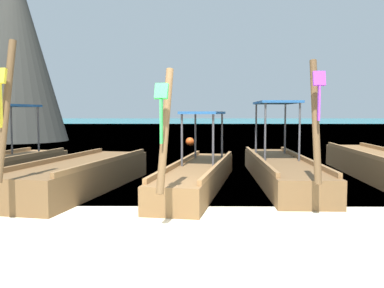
{
  "coord_description": "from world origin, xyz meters",
  "views": [
    {
      "loc": [
        0.11,
        -6.21,
        1.73
      ],
      "look_at": [
        0.0,
        3.57,
        1.01
      ],
      "focal_mm": 40.03,
      "sensor_mm": 36.0,
      "label": 1
    }
  ],
  "objects_px": {
    "longtail_boat_yellow_ribbon": "(82,175)",
    "longtail_boat_pink_ribbon": "(377,166)",
    "longtail_boat_green_ribbon": "(198,174)",
    "mooring_buoy_near": "(190,142)",
    "karst_rock": "(11,51)",
    "longtail_boat_violet_ribbon": "(281,168)"
  },
  "relations": [
    {
      "from": "longtail_boat_violet_ribbon",
      "to": "mooring_buoy_near",
      "type": "distance_m",
      "value": 11.73
    },
    {
      "from": "karst_rock",
      "to": "longtail_boat_green_ribbon",
      "type": "bearing_deg",
      "value": -55.29
    },
    {
      "from": "longtail_boat_green_ribbon",
      "to": "karst_rock",
      "type": "bearing_deg",
      "value": 124.71
    },
    {
      "from": "longtail_boat_green_ribbon",
      "to": "longtail_boat_pink_ribbon",
      "type": "height_order",
      "value": "longtail_boat_pink_ribbon"
    },
    {
      "from": "longtail_boat_violet_ribbon",
      "to": "mooring_buoy_near",
      "type": "bearing_deg",
      "value": 102.03
    },
    {
      "from": "karst_rock",
      "to": "mooring_buoy_near",
      "type": "bearing_deg",
      "value": -20.11
    },
    {
      "from": "longtail_boat_green_ribbon",
      "to": "longtail_boat_pink_ribbon",
      "type": "xyz_separation_m",
      "value": [
        4.7,
        1.42,
        0.02
      ]
    },
    {
      "from": "longtail_boat_yellow_ribbon",
      "to": "karst_rock",
      "type": "xyz_separation_m",
      "value": [
        -8.69,
        16.62,
        5.11
      ]
    },
    {
      "from": "longtail_boat_yellow_ribbon",
      "to": "longtail_boat_green_ribbon",
      "type": "bearing_deg",
      "value": 7.24
    },
    {
      "from": "longtail_boat_yellow_ribbon",
      "to": "longtail_boat_violet_ribbon",
      "type": "xyz_separation_m",
      "value": [
        4.64,
        1.16,
        0.01
      ]
    },
    {
      "from": "longtail_boat_pink_ribbon",
      "to": "longtail_boat_yellow_ribbon",
      "type": "bearing_deg",
      "value": -166.49
    },
    {
      "from": "longtail_boat_yellow_ribbon",
      "to": "karst_rock",
      "type": "distance_m",
      "value": 19.44
    },
    {
      "from": "longtail_boat_yellow_ribbon",
      "to": "longtail_boat_green_ribbon",
      "type": "height_order",
      "value": "longtail_boat_yellow_ribbon"
    },
    {
      "from": "longtail_boat_pink_ribbon",
      "to": "mooring_buoy_near",
      "type": "distance_m",
      "value": 12.02
    },
    {
      "from": "longtail_boat_violet_ribbon",
      "to": "longtail_boat_pink_ribbon",
      "type": "xyz_separation_m",
      "value": [
        2.65,
        0.59,
        -0.0
      ]
    },
    {
      "from": "longtail_boat_green_ribbon",
      "to": "longtail_boat_violet_ribbon",
      "type": "xyz_separation_m",
      "value": [
        2.05,
        0.83,
        0.02
      ]
    },
    {
      "from": "longtail_boat_violet_ribbon",
      "to": "longtail_boat_pink_ribbon",
      "type": "bearing_deg",
      "value": 12.62
    },
    {
      "from": "longtail_boat_violet_ribbon",
      "to": "karst_rock",
      "type": "bearing_deg",
      "value": 130.77
    },
    {
      "from": "longtail_boat_green_ribbon",
      "to": "mooring_buoy_near",
      "type": "distance_m",
      "value": 12.31
    },
    {
      "from": "longtail_boat_yellow_ribbon",
      "to": "longtail_boat_pink_ribbon",
      "type": "height_order",
      "value": "longtail_boat_yellow_ribbon"
    },
    {
      "from": "longtail_boat_violet_ribbon",
      "to": "karst_rock",
      "type": "distance_m",
      "value": 21.05
    },
    {
      "from": "longtail_boat_pink_ribbon",
      "to": "longtail_boat_green_ribbon",
      "type": "bearing_deg",
      "value": -163.15
    }
  ]
}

